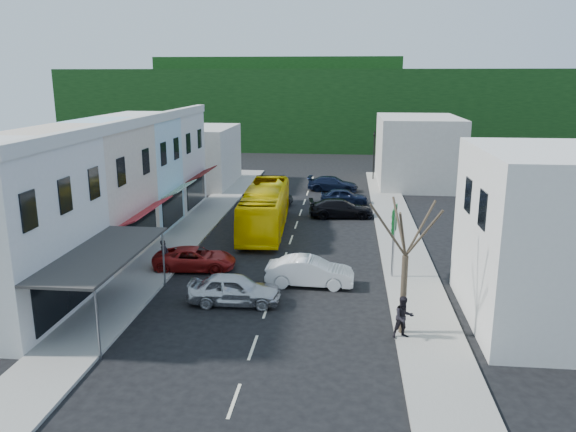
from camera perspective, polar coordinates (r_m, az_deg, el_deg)
The scene contains 21 objects.
ground at distance 31.47m, azimuth -1.16°, elevation -6.54°, with size 120.00×120.00×0.00m, color black.
sidewalk_left at distance 42.25m, azimuth -9.59°, elevation -1.22°, with size 3.00×52.00×0.15m, color gray.
sidewalk_right at distance 40.91m, azimuth 11.11°, elevation -1.80°, with size 3.00×52.00×0.15m, color gray.
shopfront_row at distance 38.52m, azimuth -19.00°, elevation 2.71°, with size 8.25×30.00×8.00m.
right_building at distance 27.96m, azimuth 26.29°, elevation -2.09°, with size 8.00×9.00×8.00m, color silver.
distant_block_left at distance 58.93m, azimuth -9.55°, elevation 6.01°, with size 8.00×10.00×6.00m, color #B7B2A8.
distant_block_right at distance 60.14m, azimuth 13.02°, elevation 6.48°, with size 8.00×12.00×7.00m, color #B7B2A8.
hillside at distance 94.55m, azimuth 2.95°, elevation 11.43°, with size 80.00×26.00×14.00m.
bus at distance 41.00m, azimuth -2.34°, elevation 0.63°, with size 2.50×11.60×3.10m, color #FFD903.
car_silver at distance 28.25m, azimuth -5.48°, elevation -7.55°, with size 1.80×4.40×1.40m, color silver.
car_white at distance 30.53m, azimuth 2.24°, elevation -5.81°, with size 1.80×4.40×1.40m, color white.
car_red at distance 33.39m, azimuth -9.45°, elevation -4.23°, with size 1.90×4.60×1.40m, color maroon.
car_black_near at distance 45.20m, azimuth 5.39°, elevation 0.74°, with size 1.84×4.50×1.40m, color black.
car_navy_mid at distance 49.83m, azimuth 5.73°, elevation 1.99°, with size 1.80×4.40×1.40m, color black.
car_black_far at distance 49.34m, azimuth -2.07°, elevation 1.93°, with size 1.80×4.40×1.40m, color black.
car_navy_far at distance 55.52m, azimuth 4.57°, elevation 3.26°, with size 1.84×4.50×1.40m, color black.
pedestrian_left at distance 33.24m, azimuth -12.45°, elevation -3.92°, with size 0.60×0.40×1.70m, color black.
pedestrian_right at distance 24.80m, azimuth 11.65°, elevation -10.22°, with size 0.70×0.44×1.70m, color black.
direction_sign at distance 31.58m, azimuth 10.66°, elevation -2.67°, with size 0.59×1.91×4.23m, color #085117, non-canonical shape.
street_tree at distance 24.35m, azimuth 11.84°, elevation -3.98°, with size 2.99×2.99×7.32m, color #352B20, non-canonical shape.
traffic_signal at distance 61.44m, azimuth 8.71°, elevation 6.06°, with size 0.86×1.19×5.36m, color black, non-canonical shape.
Camera 1 is at (3.72, -29.21, 11.09)m, focal length 35.00 mm.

